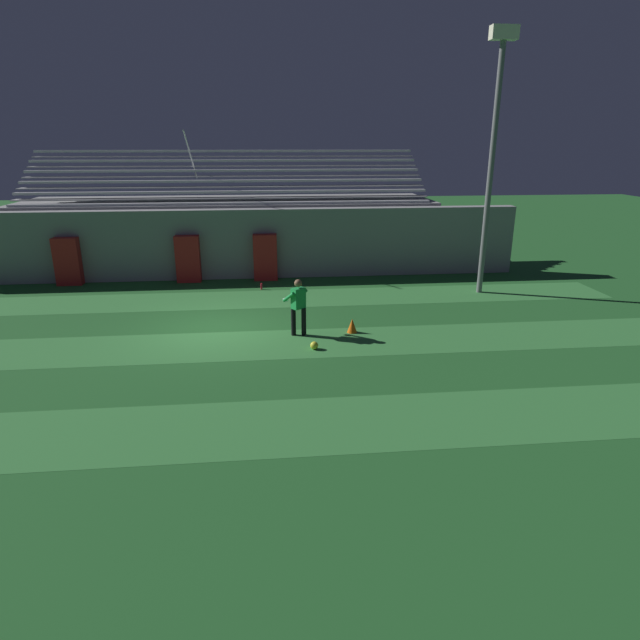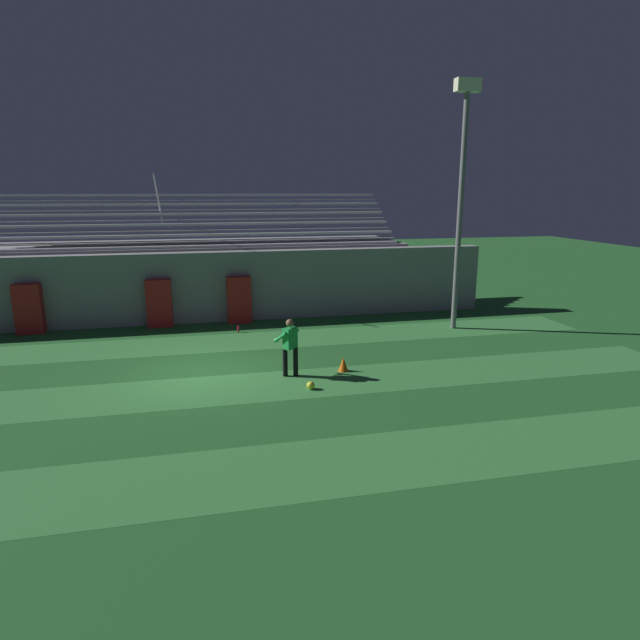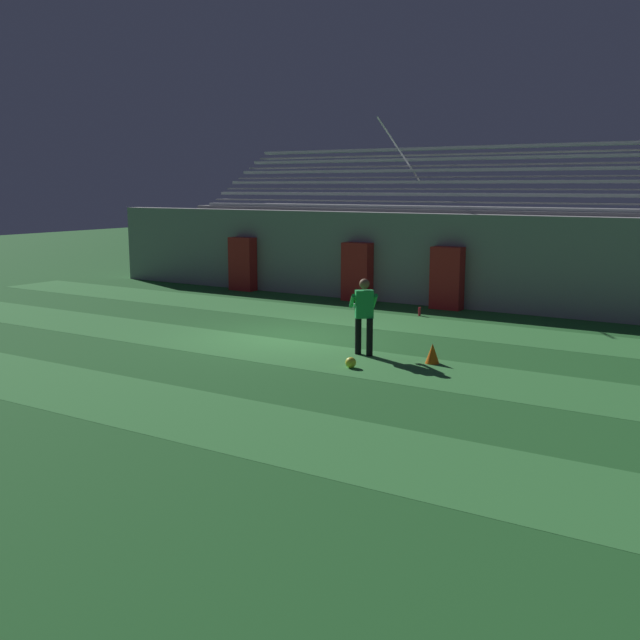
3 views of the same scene
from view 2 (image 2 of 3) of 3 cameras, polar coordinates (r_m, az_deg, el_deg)
ground_plane at (r=15.93m, az=-12.38°, el=-5.58°), size 80.00×80.00×0.00m
turf_stripe_near at (r=10.44m, az=-11.96°, el=-16.30°), size 28.00×2.28×0.01m
turf_stripe_mid at (r=14.58m, az=-12.31°, el=-7.40°), size 28.00×2.28×0.01m
turf_stripe_far at (r=18.91m, az=-12.49°, el=-2.50°), size 28.00×2.28×0.01m
back_wall at (r=21.90m, az=-12.77°, el=3.43°), size 24.00×0.60×2.80m
padding_pillar_gate_left at (r=21.50m, az=-16.77°, el=1.72°), size 0.95×0.44×1.86m
padding_pillar_gate_right at (r=21.49m, az=-8.61°, el=2.14°), size 0.95×0.44×1.86m
padding_pillar_far_left at (r=22.33m, az=-28.64°, el=1.04°), size 0.95×0.44×1.86m
bleacher_stand at (r=24.54m, az=-12.82°, el=4.76°), size 18.00×4.75×5.83m
floodlight_pole at (r=20.59m, az=14.91°, el=14.35°), size 0.90×0.36×8.94m
goalkeeper at (r=15.10m, az=-3.25°, el=-2.54°), size 0.74×0.73×1.67m
soccer_ball at (r=14.33m, az=-1.00°, el=-6.99°), size 0.22×0.22×0.22m
traffic_cone at (r=15.70m, az=2.51°, el=-4.74°), size 0.30×0.30×0.42m
water_bottle at (r=20.20m, az=-8.71°, el=-0.95°), size 0.07×0.07×0.24m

